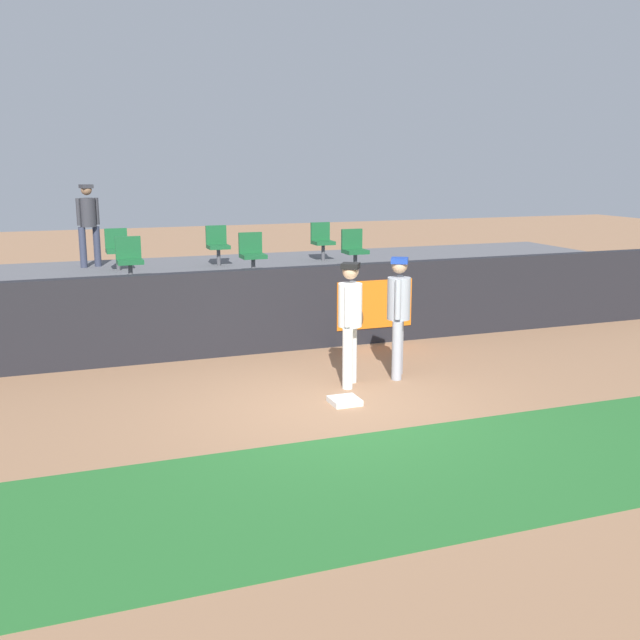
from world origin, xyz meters
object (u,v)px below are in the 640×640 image
at_px(seat_front_right, 354,248).
at_px(seat_front_left, 129,257).
at_px(seat_back_left, 117,247).
at_px(seat_back_center, 218,243).
at_px(seat_back_right, 322,239).
at_px(spectator_hooded, 88,220).
at_px(player_fielder_home, 350,316).
at_px(player_runner_visitor, 399,309).
at_px(seat_front_center, 252,252).
at_px(first_base, 345,401).

distance_m(seat_front_right, seat_front_left, 4.44).
xyz_separation_m(seat_back_left, seat_back_center, (2.09, -0.00, -0.00)).
xyz_separation_m(seat_front_left, seat_back_right, (4.42, 1.80, -0.00)).
relative_size(seat_back_left, spectator_hooded, 0.49).
height_order(seat_front_right, seat_back_right, same).
distance_m(player_fielder_home, spectator_hooded, 7.19).
relative_size(player_runner_visitor, seat_front_center, 2.25).
height_order(player_runner_visitor, seat_front_right, seat_front_right).
bearing_deg(first_base, seat_back_left, 110.62).
bearing_deg(seat_front_right, seat_back_left, 158.18).
bearing_deg(player_fielder_home, seat_front_left, -110.92).
bearing_deg(spectator_hooded, player_runner_visitor, 106.20).
relative_size(first_base, seat_front_right, 0.48).
bearing_deg(player_runner_visitor, first_base, -23.51).
height_order(first_base, seat_back_left, seat_back_left).
distance_m(player_runner_visitor, seat_back_right, 5.55).
relative_size(player_fielder_home, seat_back_right, 2.22).
xyz_separation_m(seat_front_center, spectator_hooded, (-2.86, 2.44, 0.52)).
bearing_deg(player_runner_visitor, player_fielder_home, -49.58).
distance_m(player_runner_visitor, seat_front_center, 3.95).
distance_m(player_fielder_home, player_runner_visitor, 0.89).
xyz_separation_m(seat_back_left, seat_front_right, (4.50, -1.80, -0.00)).
distance_m(player_fielder_home, seat_front_center, 3.91).
distance_m(player_fielder_home, seat_front_right, 4.22).
distance_m(seat_back_left, seat_back_center, 2.09).
bearing_deg(seat_back_center, player_runner_visitor, -73.54).
relative_size(seat_back_left, seat_back_center, 1.00).
distance_m(first_base, seat_front_right, 5.32).
height_order(player_fielder_home, player_runner_visitor, player_runner_visitor).
bearing_deg(seat_front_left, seat_back_left, 91.65).
xyz_separation_m(first_base, seat_back_right, (2.06, 6.43, 1.58)).
bearing_deg(seat_front_left, seat_front_right, -0.00).
relative_size(seat_front_left, seat_back_right, 1.00).
xyz_separation_m(player_runner_visitor, seat_back_center, (-1.62, 5.47, 0.52)).
relative_size(player_fielder_home, seat_front_left, 2.22).
height_order(first_base, seat_back_right, seat_back_right).
bearing_deg(spectator_hooded, seat_back_center, 147.72).
height_order(player_runner_visitor, seat_back_center, seat_back_center).
bearing_deg(player_fielder_home, spectator_hooded, -118.91).
distance_m(seat_front_center, seat_back_center, 1.82).
xyz_separation_m(seat_front_right, seat_back_right, (-0.02, 1.80, -0.00)).
distance_m(seat_front_center, seat_front_left, 2.31).
relative_size(player_runner_visitor, seat_front_right, 2.25).
relative_size(first_base, seat_front_center, 0.48).
distance_m(first_base, seat_front_left, 5.44).
xyz_separation_m(seat_back_left, seat_front_left, (0.05, -1.80, 0.00)).
height_order(player_runner_visitor, spectator_hooded, spectator_hooded).
bearing_deg(first_base, seat_back_center, 92.97).
relative_size(seat_front_right, spectator_hooded, 0.49).
relative_size(player_fielder_home, seat_back_center, 2.22).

